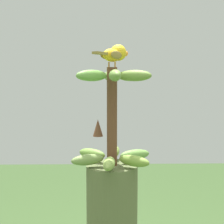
# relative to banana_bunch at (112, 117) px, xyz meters

# --- Properties ---
(banana_bunch) EXTENTS (0.29, 0.30, 0.34)m
(banana_bunch) POSITION_rel_banana_bunch_xyz_m (0.00, 0.00, 0.00)
(banana_bunch) COLOR brown
(banana_bunch) RESTS_ON banana_tree
(perched_bird) EXTENTS (0.13, 0.17, 0.08)m
(perched_bird) POSITION_rel_banana_bunch_xyz_m (-0.01, -0.01, 0.22)
(perched_bird) COLOR #C68933
(perched_bird) RESTS_ON banana_bunch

